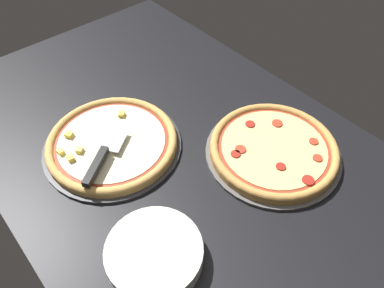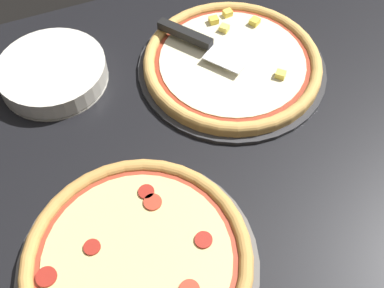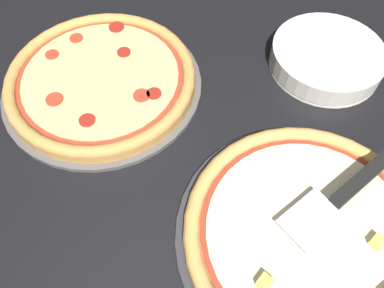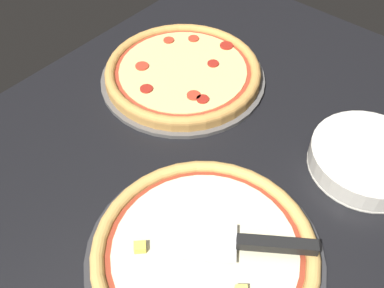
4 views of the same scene
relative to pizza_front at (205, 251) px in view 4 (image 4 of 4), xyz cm
name	(u,v)px [view 4 (image 4 of 4)]	position (x,y,z in cm)	size (l,w,h in cm)	color
ground_plane	(171,193)	(7.60, 15.02, -4.07)	(155.85, 102.28, 3.60)	black
pizza_pan_front	(205,256)	(0.02, 0.03, -1.77)	(42.82, 42.82, 1.00)	#2D2D30
pizza_front	(205,251)	(0.00, 0.00, 0.00)	(40.25, 40.25, 3.31)	tan
pizza_pan_back	(183,78)	(34.63, 35.48, -1.77)	(41.24, 41.24, 1.00)	#565451
pizza_back	(183,71)	(34.64, 35.48, 0.32)	(38.76, 38.76, 3.25)	#C68E47
serving_spatula	(263,243)	(6.39, -7.58, 2.85)	(17.22, 21.57, 2.00)	silver
plate_stack	(367,159)	(38.09, -12.23, 0.18)	(23.80, 23.80, 4.90)	silver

